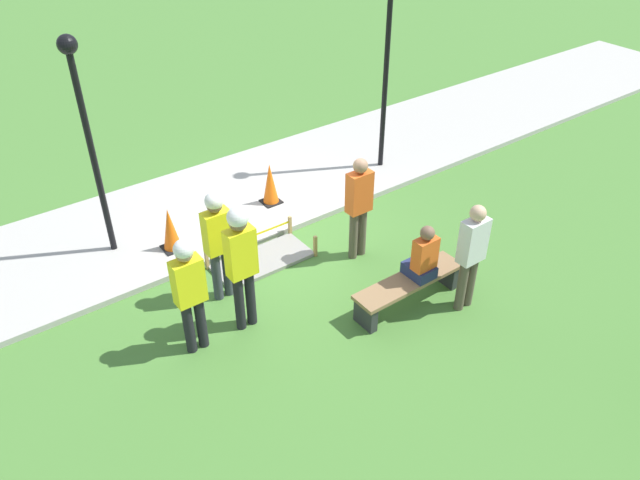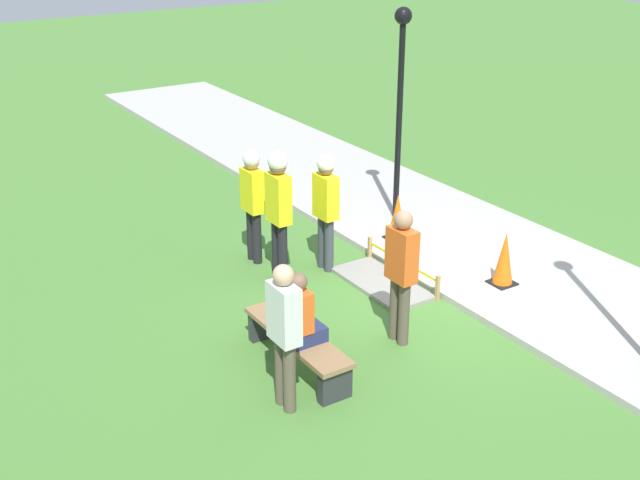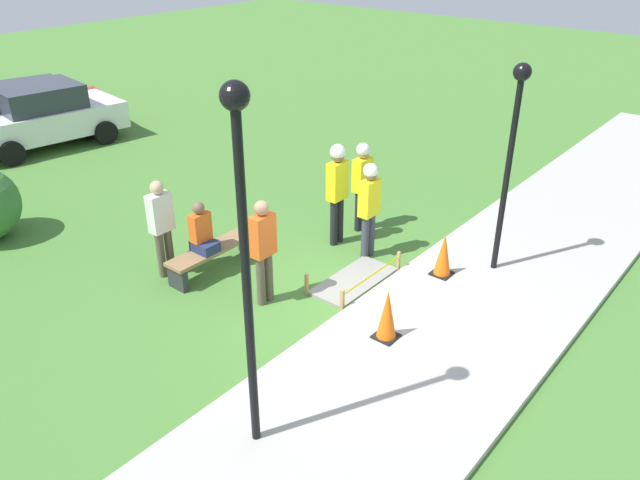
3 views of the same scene
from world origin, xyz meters
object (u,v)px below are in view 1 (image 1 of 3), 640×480
at_px(lamppost_near, 84,116).
at_px(lamppost_far, 389,30).
at_px(park_bench, 409,286).
at_px(worker_supervisor, 189,287).
at_px(traffic_cone_near_patch, 270,184).
at_px(worker_trainee, 241,257).
at_px(worker_assistant, 218,237).
at_px(bystander_in_orange_shirt, 359,203).
at_px(bystander_in_gray_shirt, 471,252).
at_px(traffic_cone_far_patch, 170,229).
at_px(person_seated_on_bench, 423,257).

xyz_separation_m(lamppost_near, lamppost_far, (-5.49, 0.38, 0.38)).
bearing_deg(park_bench, lamppost_far, -125.48).
bearing_deg(worker_supervisor, lamppost_far, -155.79).
relative_size(traffic_cone_near_patch, worker_trainee, 0.40).
relative_size(worker_trainee, lamppost_far, 0.47).
xyz_separation_m(worker_trainee, lamppost_near, (0.87, -2.81, 1.23)).
bearing_deg(lamppost_far, worker_assistant, 20.04).
distance_m(bystander_in_orange_shirt, bystander_in_gray_shirt, 1.98).
distance_m(lamppost_near, lamppost_far, 5.52).
bearing_deg(bystander_in_gray_shirt, traffic_cone_far_patch, -52.70).
bearing_deg(traffic_cone_near_patch, bystander_in_orange_shirt, 98.55).
bearing_deg(worker_supervisor, bystander_in_orange_shirt, -173.05).
xyz_separation_m(worker_assistant, bystander_in_orange_shirt, (-2.28, 0.38, -0.07)).
relative_size(lamppost_near, lamppost_far, 0.84).
relative_size(worker_trainee, bystander_in_gray_shirt, 1.13).
relative_size(park_bench, bystander_in_gray_shirt, 1.05).
bearing_deg(bystander_in_orange_shirt, traffic_cone_far_patch, -37.33).
bearing_deg(worker_trainee, bystander_in_gray_shirt, 150.99).
bearing_deg(traffic_cone_near_patch, worker_trainee, 51.07).
distance_m(worker_assistant, lamppost_near, 2.62).
distance_m(traffic_cone_far_patch, bystander_in_orange_shirt, 3.09).
relative_size(worker_assistant, lamppost_near, 0.51).
height_order(person_seated_on_bench, bystander_in_orange_shirt, bystander_in_orange_shirt).
xyz_separation_m(person_seated_on_bench, lamppost_near, (3.22, -3.88, 1.63)).
bearing_deg(worker_supervisor, park_bench, 160.91).
relative_size(traffic_cone_far_patch, lamppost_near, 0.22).
distance_m(park_bench, bystander_in_orange_shirt, 1.57).
height_order(person_seated_on_bench, worker_supervisor, worker_supervisor).
bearing_deg(bystander_in_gray_shirt, lamppost_far, -114.68).
bearing_deg(bystander_in_orange_shirt, worker_assistant, -9.53).
distance_m(park_bench, person_seated_on_bench, 0.51).
xyz_separation_m(traffic_cone_near_patch, bystander_in_gray_shirt, (-0.77, 4.05, 0.50)).
distance_m(worker_trainee, bystander_in_gray_shirt, 3.20).
height_order(traffic_cone_near_patch, traffic_cone_far_patch, traffic_cone_near_patch).
height_order(worker_trainee, bystander_in_orange_shirt, worker_trainee).
height_order(person_seated_on_bench, lamppost_near, lamppost_near).
bearing_deg(worker_trainee, lamppost_far, -152.30).
distance_m(traffic_cone_near_patch, park_bench, 3.53).
relative_size(traffic_cone_near_patch, bystander_in_orange_shirt, 0.44).
bearing_deg(bystander_in_orange_shirt, bystander_in_gray_shirt, 103.30).
relative_size(person_seated_on_bench, bystander_in_gray_shirt, 0.51).
bearing_deg(traffic_cone_far_patch, worker_assistant, 95.41).
bearing_deg(traffic_cone_far_patch, traffic_cone_near_patch, -172.52).
distance_m(traffic_cone_near_patch, lamppost_near, 3.49).
bearing_deg(traffic_cone_far_patch, park_bench, 124.70).
xyz_separation_m(person_seated_on_bench, lamppost_far, (-2.27, -3.50, 2.01)).
relative_size(traffic_cone_near_patch, person_seated_on_bench, 0.88).
relative_size(person_seated_on_bench, lamppost_far, 0.21).
height_order(worker_supervisor, worker_trainee, worker_trainee).
relative_size(person_seated_on_bench, worker_assistant, 0.49).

